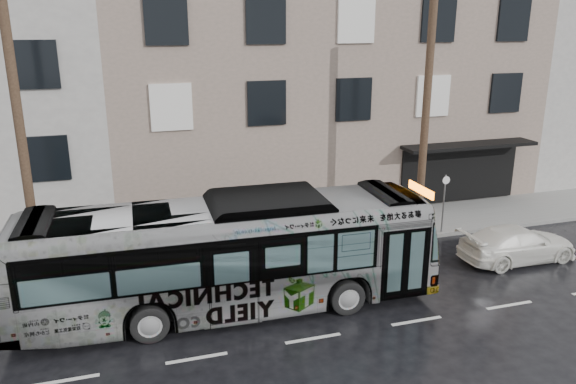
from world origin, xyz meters
The scene contains 8 objects.
ground centered at (0.00, 0.00, 0.00)m, with size 120.00×120.00×0.00m, color black.
sidewalk centered at (0.00, 4.90, 0.07)m, with size 90.00×3.60×0.15m, color gray.
building_taupe centered at (5.00, 12.70, 5.50)m, with size 20.00×12.00×11.00m, color gray.
utility_pole_front centered at (6.50, 3.30, 4.65)m, with size 0.30×0.30×9.00m, color brown.
utility_pole_rear centered at (-7.50, 3.30, 4.65)m, with size 0.30×0.30×9.00m, color brown.
sign_post centered at (7.60, 3.30, 1.35)m, with size 0.06×0.06×2.40m, color slate.
bus centered at (-1.83, -0.11, 1.74)m, with size 2.92×12.48×3.48m, color #B2B2B2.
white_sedan centered at (8.86, 0.32, 0.64)m, with size 1.79×4.41×1.28m, color white.
Camera 1 is at (-4.66, -15.27, 8.37)m, focal length 35.00 mm.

